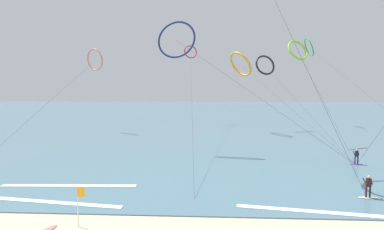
{
  "coord_description": "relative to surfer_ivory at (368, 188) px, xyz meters",
  "views": [
    {
      "loc": [
        1.43,
        -8.1,
        7.88
      ],
      "look_at": [
        0.0,
        23.13,
        5.2
      ],
      "focal_mm": 24.97,
      "sensor_mm": 36.0,
      "label": 1
    }
  ],
  "objects": [
    {
      "name": "kite_lime",
      "position": [
        1.74,
        21.25,
        13.27
      ],
      "size": [
        4.59,
        13.48,
        15.73
      ],
      "rotation": [
        0.0,
        0.0,
        0.44
      ],
      "color": "#8CC62D",
      "rests_on": "ground"
    },
    {
      "name": "surfer_ivory",
      "position": [
        0.0,
        0.0,
        0.0
      ],
      "size": [
        1.4,
        0.59,
        1.7
      ],
      "rotation": [
        0.0,
        0.0,
        3.21
      ],
      "color": "silver",
      "rests_on": "ground"
    },
    {
      "name": "wave_crest_mid",
      "position": [
        -23.71,
        -1.78,
        -0.76
      ],
      "size": [
        12.19,
        1.94,
        0.12
      ],
      "primitive_type": "cube",
      "rotation": [
        0.0,
        0.0,
        -0.12
      ],
      "color": "white",
      "rests_on": "ground"
    },
    {
      "name": "kite_coral",
      "position": [
        -33.73,
        32.69,
        13.41
      ],
      "size": [
        4.24,
        34.42,
        16.42
      ],
      "rotation": [
        0.0,
        0.0,
        2.66
      ],
      "color": "#EA7260",
      "rests_on": "ground"
    },
    {
      "name": "surfer_violet",
      "position": [
        4.35,
        9.38,
        0.0
      ],
      "size": [
        1.4,
        0.62,
        1.7
      ],
      "rotation": [
        0.0,
        0.0,
        2.94
      ],
      "color": "purple",
      "rests_on": "ground"
    },
    {
      "name": "sea_water",
      "position": [
        -13.55,
        96.53,
        -0.78
      ],
      "size": [
        400.0,
        200.0,
        0.08
      ],
      "primitive_type": "cube",
      "color": "slate",
      "rests_on": "ground"
    },
    {
      "name": "kite_amber",
      "position": [
        -5.13,
        32.6,
        12.43
      ],
      "size": [
        12.27,
        26.46,
        15.61
      ],
      "rotation": [
        0.0,
        0.0,
        2.06
      ],
      "color": "orange",
      "rests_on": "ground"
    },
    {
      "name": "kite_navy",
      "position": [
        -15.73,
        15.36,
        13.85
      ],
      "size": [
        22.79,
        7.36,
        17.21
      ],
      "rotation": [
        0.0,
        0.0,
        6.06
      ],
      "color": "navy",
      "rests_on": "ground"
    },
    {
      "name": "kite_crimson",
      "position": [
        -15.53,
        47.1,
        16.94
      ],
      "size": [
        4.48,
        49.44,
        19.51
      ],
      "rotation": [
        0.0,
        0.0,
        0.32
      ],
      "color": "red",
      "rests_on": "ground"
    },
    {
      "name": "kite_charcoal",
      "position": [
        0.45,
        36.67,
        12.64
      ],
      "size": [
        6.28,
        28.91,
        15.63
      ],
      "rotation": [
        0.0,
        0.0,
        0.34
      ],
      "color": "black",
      "rests_on": "ground"
    },
    {
      "name": "beach_flag",
      "position": [
        -19.37,
        -4.97,
        0.82
      ],
      "size": [
        0.47,
        0.11,
        2.45
      ],
      "color": "silver",
      "rests_on": "ground"
    },
    {
      "name": "kite_emerald",
      "position": [
        12.59,
        45.49,
        17.59
      ],
      "size": [
        3.46,
        46.11,
        20.62
      ],
      "rotation": [
        0.0,
        0.0,
        1.48
      ],
      "color": "#199351",
      "rests_on": "ground"
    },
    {
      "name": "wave_crest_far",
      "position": [
        -23.37,
        1.46,
        -0.76
      ],
      "size": [
        11.26,
        0.93,
        0.12
      ],
      "primitive_type": "cube",
      "rotation": [
        0.0,
        0.0,
        0.04
      ],
      "color": "white",
      "rests_on": "ground"
    }
  ]
}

